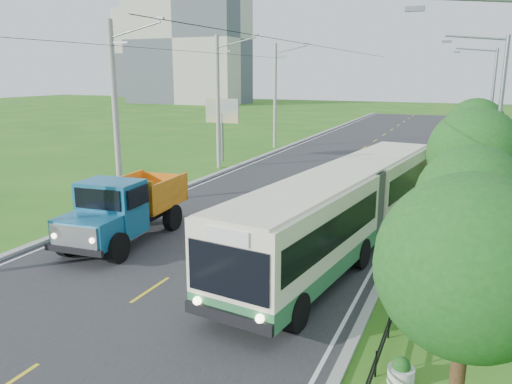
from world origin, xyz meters
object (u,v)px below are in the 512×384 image
Objects in this scene: bus at (346,203)px; tree_front at (472,274)px; tree_second at (473,206)px; pole_mid at (218,102)px; tree_third at (475,158)px; streetlight_mid at (495,122)px; tree_fifth at (476,130)px; billboard_left at (222,115)px; tree_fourth at (475,148)px; planter_far at (450,180)px; pole_near at (116,114)px; planter_near at (430,260)px; dump_truck at (125,205)px; pole_far at (275,96)px; tree_back at (476,124)px; streetlight_far at (489,106)px; planter_front at (401,372)px; planter_mid at (443,209)px.

tree_front is at bearing -58.39° from bus.
pole_mid is at bearing 133.85° from tree_second.
tree_third is 5.98m from streetlight_mid.
billboard_left is (-19.36, 3.86, 0.01)m from tree_fifth.
tree_fifth is (0.00, 6.00, 0.27)m from tree_fourth.
tree_third is at bearing -39.33° from billboard_left.
planter_far is at bearing 124.05° from tree_fifth.
tree_fifth is at bearing -11.28° from billboard_left.
planter_near is at bearing -10.09° from pole_near.
dump_truck is at bearing -145.40° from streetlight_mid.
pole_far is 1.72× the size of tree_fifth.
tree_front is 1.02× the size of tree_back.
streetlight_far is (0.79, 13.86, 1.32)m from tree_fourth.
pole_near is 1.92× the size of billboard_left.
streetlight_far is at bearing 84.29° from tree_fifth.
tree_third is at bearing -90.00° from tree_back.
planter_front and planter_far have the same top height.
planter_mid is at bearing -180.00° from streetlight_mid.
pole_mid is at bearing 126.09° from tree_front.
bus is at bearing 12.36° from dump_truck.
pole_mid is at bearing 157.46° from planter_mid.
tree_fifth is 8.66× the size of planter_near.
streetlight_mid is 13.54× the size of planter_near.
streetlight_mid is at bearing 60.65° from bus.
planter_near is (-1.26, -14.14, -3.57)m from tree_fifth.
planter_mid is (16.86, -7.00, -4.81)m from pole_mid.
planter_near is 16.00m from planter_far.
tree_front is 33.92m from billboard_left.
tree_fourth is at bearing 32.19° from dump_truck.
tree_fourth is 0.98× the size of tree_back.
tree_front is at bearing -33.57° from dump_truck.
dump_truck reaches higher than planter_front.
tree_second is 0.88× the size of tree_third.
tree_third reaches higher than tree_back.
tree_second is at bearing -90.00° from tree_fifth.
streetlight_far is (18.90, 7.00, -0.19)m from pole_mid.
pole_mid is at bearing 159.26° from tree_fourth.
tree_fourth is 0.60× the size of streetlight_far.
bus is (13.40, -26.36, -3.06)m from pole_far.
bus is at bearing 169.57° from planter_near.
tree_back is at bearing -20.74° from pole_far.
tree_third is 0.66× the size of streetlight_mid.
pole_far is 19.56m from streetlight_far.
billboard_left is 0.29× the size of bus.
dump_truck is at bearing -121.27° from streetlight_far.
bus is at bearing -10.00° from pole_near.
billboard_left is at bearing 135.16° from planter_near.
pole_near is 1.10× the size of streetlight_mid.
tree_third reaches higher than tree_fifth.
tree_back is 8.21× the size of planter_near.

